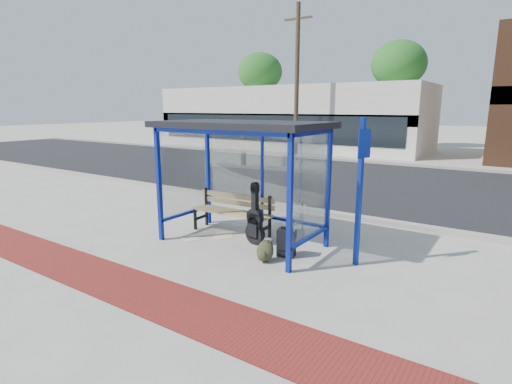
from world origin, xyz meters
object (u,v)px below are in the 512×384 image
Objects in this scene: bench at (233,210)px; guitar_bag at (255,223)px; suitcase at (286,243)px; backpack at (265,252)px.

guitar_bag is at bearing -25.90° from bench.
bench is 1.61× the size of guitar_bag.
backpack is (-0.19, -0.44, -0.08)m from suitcase.
suitcase is at bearing -7.03° from guitar_bag.
guitar_bag is 2.10× the size of suitcase.
suitcase is (0.86, -0.25, -0.17)m from guitar_bag.
suitcase is at bearing -22.26° from bench.
guitar_bag is (0.82, -0.36, -0.07)m from bench.
backpack is (1.49, -1.04, -0.32)m from bench.
guitar_bag reaches higher than suitcase.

